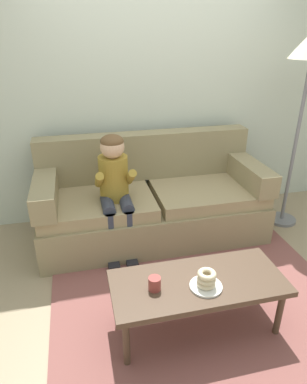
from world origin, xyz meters
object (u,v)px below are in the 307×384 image
couch (151,202)px  toy_controller (236,270)px  mug (155,284)px  person_child (115,184)px  donut (206,283)px  coffee_table (198,286)px

couch → toy_controller: (0.57, -0.81, -0.32)m
mug → toy_controller: (0.84, 0.49, -0.43)m
person_child → donut: (0.42, -1.15, -0.23)m
person_child → toy_controller: bearing=-32.7°
coffee_table → person_child: size_ratio=1.05×
donut → coffee_table: bearing=108.7°
person_child → coffee_table: bearing=-69.8°
toy_controller → coffee_table: bearing=-127.1°
person_child → donut: 1.25m
couch → coffee_table: 1.29m
couch → coffee_table: (0.02, -1.29, 0.02)m
couch → donut: bearing=-88.1°
coffee_table → donut: (0.02, -0.07, 0.07)m
mug → toy_controller: size_ratio=0.40×
coffee_table → donut: donut is taller
couch → mug: couch is taller
mug → couch: bearing=78.0°
mug → toy_controller: 1.06m
couch → person_child: person_child is taller
person_child → toy_controller: (0.94, -0.60, -0.65)m
coffee_table → donut: size_ratio=9.60×
donut → mug: bearing=170.1°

